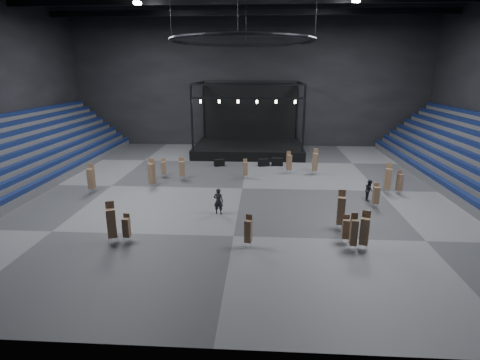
# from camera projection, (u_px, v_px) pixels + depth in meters

# --- Properties ---
(floor) EXTENTS (50.00, 50.00, 0.00)m
(floor) POSITION_uv_depth(u_px,v_px,m) (242.00, 188.00, 34.95)
(floor) COLOR #515254
(floor) RESTS_ON ground
(wall_back) EXTENTS (50.00, 0.20, 18.00)m
(wall_back) POSITION_uv_depth(u_px,v_px,m) (251.00, 82.00, 52.51)
(wall_back) COLOR black
(wall_back) RESTS_ON ground
(wall_front) EXTENTS (50.00, 0.20, 18.00)m
(wall_front) POSITION_uv_depth(u_px,v_px,m) (208.00, 122.00, 12.30)
(wall_front) COLOR black
(wall_front) RESTS_ON ground
(bleachers_left) EXTENTS (7.20, 40.00, 6.40)m
(bleachers_left) POSITION_uv_depth(u_px,v_px,m) (3.00, 167.00, 35.79)
(bleachers_left) COLOR #4A4A4D
(bleachers_left) RESTS_ON floor
(stage) EXTENTS (14.00, 10.00, 9.20)m
(stage) POSITION_uv_depth(u_px,v_px,m) (249.00, 141.00, 50.09)
(stage) COLOR black
(stage) RESTS_ON floor
(truss_ring) EXTENTS (12.30, 12.30, 5.15)m
(truss_ring) POSITION_uv_depth(u_px,v_px,m) (242.00, 40.00, 31.27)
(truss_ring) COLOR black
(truss_ring) RESTS_ON ceiling
(flight_case_left) EXTENTS (1.29, 0.97, 0.77)m
(flight_case_left) POSITION_uv_depth(u_px,v_px,m) (219.00, 163.00, 43.01)
(flight_case_left) COLOR black
(flight_case_left) RESTS_ON floor
(flight_case_mid) EXTENTS (1.37, 0.97, 0.83)m
(flight_case_mid) POSITION_uv_depth(u_px,v_px,m) (264.00, 162.00, 42.97)
(flight_case_mid) COLOR black
(flight_case_mid) RESTS_ON floor
(flight_case_right) EXTENTS (1.37, 0.73, 0.89)m
(flight_case_right) POSITION_uv_depth(u_px,v_px,m) (277.00, 162.00, 43.15)
(flight_case_right) COLOR black
(flight_case_right) RESTS_ON floor
(chair_stack_0) EXTENTS (0.62, 0.62, 2.76)m
(chair_stack_0) POSITION_uv_depth(u_px,v_px,m) (388.00, 178.00, 33.11)
(chair_stack_0) COLOR silver
(chair_stack_0) RESTS_ON floor
(chair_stack_1) EXTENTS (0.43, 0.43, 2.37)m
(chair_stack_1) POSITION_uv_depth(u_px,v_px,m) (354.00, 232.00, 22.70)
(chair_stack_1) COLOR silver
(chair_stack_1) RESTS_ON floor
(chair_stack_2) EXTENTS (0.72, 0.72, 2.78)m
(chair_stack_2) POSITION_uv_depth(u_px,v_px,m) (111.00, 222.00, 23.51)
(chair_stack_2) COLOR silver
(chair_stack_2) RESTS_ON floor
(chair_stack_3) EXTENTS (0.66, 0.66, 2.53)m
(chair_stack_3) POSITION_uv_depth(u_px,v_px,m) (365.00, 230.00, 22.63)
(chair_stack_3) COLOR silver
(chair_stack_3) RESTS_ON floor
(chair_stack_4) EXTENTS (0.45, 0.45, 1.89)m
(chair_stack_4) POSITION_uv_depth(u_px,v_px,m) (346.00, 228.00, 23.64)
(chair_stack_4) COLOR silver
(chair_stack_4) RESTS_ON floor
(chair_stack_5) EXTENTS (0.60, 0.60, 2.39)m
(chair_stack_5) POSITION_uv_depth(u_px,v_px,m) (289.00, 162.00, 39.73)
(chair_stack_5) COLOR silver
(chair_stack_5) RESTS_ON floor
(chair_stack_6) EXTENTS (0.48, 0.48, 2.02)m
(chair_stack_6) POSITION_uv_depth(u_px,v_px,m) (245.00, 168.00, 37.85)
(chair_stack_6) COLOR silver
(chair_stack_6) RESTS_ON floor
(chair_stack_7) EXTENTS (0.49, 0.49, 2.05)m
(chair_stack_7) POSITION_uv_depth(u_px,v_px,m) (376.00, 195.00, 29.75)
(chair_stack_7) COLOR silver
(chair_stack_7) RESTS_ON floor
(chair_stack_8) EXTENTS (0.55, 0.55, 1.95)m
(chair_stack_8) POSITION_uv_depth(u_px,v_px,m) (164.00, 167.00, 38.27)
(chair_stack_8) COLOR silver
(chair_stack_8) RESTS_ON floor
(chair_stack_9) EXTENTS (0.62, 0.62, 2.75)m
(chair_stack_9) POSITION_uv_depth(u_px,v_px,m) (315.00, 161.00, 39.28)
(chair_stack_9) COLOR silver
(chair_stack_9) RESTS_ON floor
(chair_stack_10) EXTENTS (0.64, 0.64, 2.29)m
(chair_stack_10) POSITION_uv_depth(u_px,v_px,m) (182.00, 168.00, 37.28)
(chair_stack_10) COLOR silver
(chair_stack_10) RESTS_ON floor
(chair_stack_11) EXTENTS (0.50, 0.50, 2.13)m
(chair_stack_11) POSITION_uv_depth(u_px,v_px,m) (248.00, 231.00, 23.10)
(chair_stack_11) COLOR silver
(chair_stack_11) RESTS_ON floor
(chair_stack_12) EXTENTS (0.44, 0.44, 2.41)m
(chair_stack_12) POSITION_uv_depth(u_px,v_px,m) (150.00, 170.00, 36.61)
(chair_stack_12) COLOR silver
(chair_stack_12) RESTS_ON floor
(chair_stack_13) EXTENTS (0.54, 0.54, 2.71)m
(chair_stack_13) POSITION_uv_depth(u_px,v_px,m) (91.00, 178.00, 33.23)
(chair_stack_13) COLOR silver
(chair_stack_13) RESTS_ON floor
(chair_stack_14) EXTENTS (0.63, 0.63, 2.75)m
(chair_stack_14) POSITION_uv_depth(u_px,v_px,m) (152.00, 173.00, 34.95)
(chair_stack_14) COLOR silver
(chair_stack_14) RESTS_ON floor
(chair_stack_15) EXTENTS (0.43, 0.43, 1.88)m
(chair_stack_15) POSITION_uv_depth(u_px,v_px,m) (126.00, 227.00, 23.87)
(chair_stack_15) COLOR silver
(chair_stack_15) RESTS_ON floor
(chair_stack_16) EXTENTS (0.54, 0.54, 2.20)m
(chair_stack_16) POSITION_uv_depth(u_px,v_px,m) (400.00, 182.00, 33.02)
(chair_stack_16) COLOR silver
(chair_stack_16) RESTS_ON floor
(chair_stack_17) EXTENTS (0.56, 0.56, 2.83)m
(chair_stack_17) POSITION_uv_depth(u_px,v_px,m) (341.00, 210.00, 25.58)
(chair_stack_17) COLOR silver
(chair_stack_17) RESTS_ON floor
(man_center) EXTENTS (0.80, 0.58, 2.05)m
(man_center) POSITION_uv_depth(u_px,v_px,m) (218.00, 201.00, 28.51)
(man_center) COLOR black
(man_center) RESTS_ON floor
(crew_member) EXTENTS (0.77, 0.94, 1.80)m
(crew_member) POSITION_uv_depth(u_px,v_px,m) (369.00, 190.00, 31.55)
(crew_member) COLOR black
(crew_member) RESTS_ON floor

